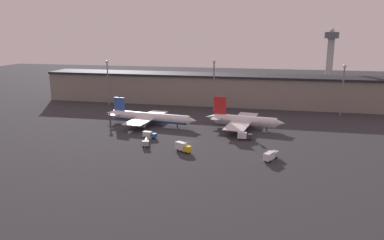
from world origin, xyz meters
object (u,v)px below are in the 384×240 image
service_vehicle_1 (271,155)px  service_vehicle_4 (244,136)px  airplane_1 (244,121)px  service_vehicle_3 (149,135)px  airplane_0 (149,117)px  control_tower (330,58)px  service_vehicle_2 (183,147)px  service_vehicle_0 (146,142)px

service_vehicle_1 → service_vehicle_4: service_vehicle_1 is taller
airplane_1 → service_vehicle_3: 44.47m
airplane_0 → service_vehicle_1: (56.94, -38.54, -1.82)m
airplane_1 → control_tower: 107.69m
control_tower → service_vehicle_3: bearing=-125.6°
service_vehicle_2 → control_tower: bearing=94.6°
service_vehicle_4 → service_vehicle_0: bearing=-160.6°
airplane_0 → airplane_1: bearing=10.5°
service_vehicle_2 → service_vehicle_4: bearing=75.6°
airplane_0 → service_vehicle_1: bearing=-27.0°
service_vehicle_2 → service_vehicle_0: bearing=-162.7°
control_tower → airplane_1: bearing=-116.8°
service_vehicle_2 → airplane_0: bearing=156.1°
airplane_1 → service_vehicle_3: airplane_1 is taller
airplane_0 → service_vehicle_2: 43.96m
airplane_1 → service_vehicle_1: airplane_1 is taller
service_vehicle_2 → service_vehicle_4: (20.90, 20.38, -0.18)m
service_vehicle_4 → control_tower: bearing=62.9°
airplane_0 → service_vehicle_1: 68.78m
service_vehicle_0 → service_vehicle_2: bearing=62.6°
service_vehicle_2 → service_vehicle_1: bearing=26.8°
airplane_1 → airplane_0: bearing=-169.5°
airplane_0 → service_vehicle_4: size_ratio=7.72×
service_vehicle_1 → control_tower: 141.71m
airplane_1 → service_vehicle_2: bearing=-109.3°
service_vehicle_1 → service_vehicle_2: (-31.84, 2.49, 0.16)m
service_vehicle_0 → service_vehicle_4: (36.55, 16.49, 0.21)m
service_vehicle_0 → service_vehicle_1: 47.92m
control_tower → service_vehicle_1: bearing=-104.5°
airplane_1 → service_vehicle_3: size_ratio=6.20×
airplane_1 → service_vehicle_1: size_ratio=4.65×
service_vehicle_1 → control_tower: control_tower is taller
airplane_0 → service_vehicle_3: size_ratio=7.94×
service_vehicle_1 → service_vehicle_4: size_ratio=1.30×
service_vehicle_0 → control_tower: 154.87m
service_vehicle_0 → service_vehicle_3: service_vehicle_3 is taller
service_vehicle_1 → service_vehicle_3: (-49.73, 16.79, -0.17)m
service_vehicle_1 → service_vehicle_4: 25.35m
service_vehicle_3 → service_vehicle_0: bearing=-69.6°
airplane_0 → airplane_1: 44.41m
service_vehicle_0 → service_vehicle_2: (15.66, -3.89, 0.39)m
service_vehicle_1 → service_vehicle_4: (-10.94, 22.87, -0.02)m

